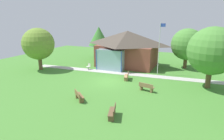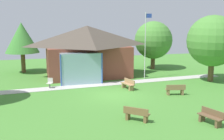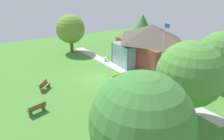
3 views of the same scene
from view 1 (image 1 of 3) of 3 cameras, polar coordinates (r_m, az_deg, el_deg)
ground_plane at (r=21.60m, az=-1.25°, el=-3.45°), size 44.00×44.00×0.00m
pavilion at (r=28.28m, az=4.34°, el=6.61°), size 9.14×7.31×5.14m
footpath at (r=24.83m, az=2.32°, el=-0.91°), size 24.59×3.20×0.03m
flagpole at (r=24.14m, az=13.92°, el=6.72°), size 0.64×0.08×6.46m
bench_mid_right at (r=19.00m, az=10.20°, el=-5.10°), size 1.56×0.75×0.84m
bench_rear_near_path at (r=22.21m, az=4.40°, el=-1.88°), size 0.81×1.56×0.84m
bench_front_right at (r=14.05m, az=0.17°, el=-12.48°), size 0.86×1.56×0.84m
bench_front_center at (r=16.95m, az=-9.82°, el=-7.65°), size 1.42×1.31×0.84m
patio_chair_west at (r=26.61m, az=-7.00°, el=0.99°), size 0.57×0.57×0.86m
tree_behind_pavilion_left at (r=34.08m, az=-3.94°, el=9.99°), size 3.63×3.63×5.46m
tree_west_hedge at (r=27.77m, az=-21.09°, el=7.25°), size 4.25×4.25×5.68m
tree_behind_pavilion_right at (r=28.64m, az=21.47°, el=7.12°), size 4.35×4.35×5.57m
tree_east_hedge at (r=21.18m, az=27.70°, el=5.02°), size 4.74×4.74×6.18m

